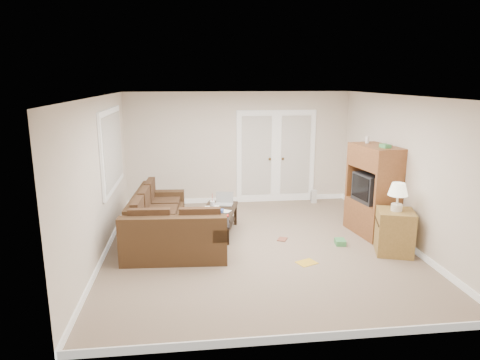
{
  "coord_description": "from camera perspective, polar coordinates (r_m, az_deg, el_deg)",
  "views": [
    {
      "loc": [
        -1.1,
        -6.71,
        2.75
      ],
      "look_at": [
        -0.27,
        0.26,
        1.1
      ],
      "focal_mm": 32.0,
      "sensor_mm": 36.0,
      "label": 1
    }
  ],
  "objects": [
    {
      "name": "ceiling",
      "position": [
        6.8,
        2.55,
        11.1
      ],
      "size": [
        5.0,
        5.5,
        0.02
      ],
      "primitive_type": "cube",
      "color": "silver",
      "rests_on": "wall_back"
    },
    {
      "name": "coffee_table",
      "position": [
        7.84,
        -2.81,
        -5.35
      ],
      "size": [
        0.81,
        1.23,
        0.77
      ],
      "rotation": [
        0.0,
        0.0,
        -0.24
      ],
      "color": "black",
      "rests_on": "floor"
    },
    {
      "name": "window_left",
      "position": [
        7.92,
        -16.69,
        3.95
      ],
      "size": [
        0.05,
        1.92,
        1.42
      ],
      "color": "white",
      "rests_on": "wall_left"
    },
    {
      "name": "side_cabinet",
      "position": [
        7.35,
        19.94,
        -6.08
      ],
      "size": [
        0.69,
        0.69,
        1.17
      ],
      "rotation": [
        0.0,
        0.0,
        -0.31
      ],
      "color": "olive",
      "rests_on": "floor"
    },
    {
      "name": "wall_right",
      "position": [
        7.76,
        20.99,
        1.19
      ],
      "size": [
        0.02,
        5.5,
        2.5
      ],
      "primitive_type": "cube",
      "color": "silver",
      "rests_on": "floor"
    },
    {
      "name": "french_doors",
      "position": [
        9.77,
        4.81,
        3.08
      ],
      "size": [
        1.8,
        0.05,
        2.13
      ],
      "color": "white",
      "rests_on": "floor"
    },
    {
      "name": "baseboards",
      "position": [
        7.31,
        2.35,
        -8.45
      ],
      "size": [
        5.0,
        5.5,
        0.1
      ],
      "primitive_type": null,
      "color": "white",
      "rests_on": "floor"
    },
    {
      "name": "floor_book",
      "position": [
        7.66,
        5.12,
        -7.81
      ],
      "size": [
        0.22,
        0.25,
        0.02
      ],
      "primitive_type": "imported",
      "rotation": [
        0.0,
        0.0,
        -0.46
      ],
      "color": "brown",
      "rests_on": "floor"
    },
    {
      "name": "sectional_sofa",
      "position": [
        7.44,
        -10.02,
        -6.2
      ],
      "size": [
        1.7,
        2.58,
        0.77
      ],
      "rotation": [
        0.0,
        0.0,
        -0.06
      ],
      "color": "#48301B",
      "rests_on": "floor"
    },
    {
      "name": "wall_back",
      "position": [
        9.64,
        -0.18,
        4.28
      ],
      "size": [
        5.0,
        0.02,
        2.5
      ],
      "primitive_type": "cube",
      "color": "silver",
      "rests_on": "floor"
    },
    {
      "name": "space_heater",
      "position": [
        9.92,
        9.81,
        -2.16
      ],
      "size": [
        0.12,
        0.1,
        0.3
      ],
      "primitive_type": "cube",
      "rotation": [
        0.0,
        0.0,
        -0.04
      ],
      "color": "silver",
      "rests_on": "floor"
    },
    {
      "name": "floor_magazine",
      "position": [
        6.78,
        8.88,
        -10.83
      ],
      "size": [
        0.36,
        0.33,
        0.01
      ],
      "primitive_type": "cube",
      "rotation": [
        0.0,
        0.0,
        0.41
      ],
      "color": "gold",
      "rests_on": "floor"
    },
    {
      "name": "floor_greenbox",
      "position": [
        7.58,
        13.21,
        -8.05
      ],
      "size": [
        0.19,
        0.24,
        0.09
      ],
      "primitive_type": "cube",
      "rotation": [
        0.0,
        0.0,
        -0.14
      ],
      "color": "#449753",
      "rests_on": "floor"
    },
    {
      "name": "wall_front",
      "position": [
        4.37,
        8.27,
        -7.0
      ],
      "size": [
        5.0,
        0.02,
        2.5
      ],
      "primitive_type": "cube",
      "color": "silver",
      "rests_on": "floor"
    },
    {
      "name": "floor",
      "position": [
        7.33,
        2.35,
        -8.81
      ],
      "size": [
        5.5,
        5.5,
        0.0
      ],
      "primitive_type": "plane",
      "color": "gray",
      "rests_on": "ground"
    },
    {
      "name": "wall_left",
      "position": [
        7.01,
        -18.15,
        0.2
      ],
      "size": [
        0.02,
        5.5,
        2.5
      ],
      "primitive_type": "cube",
      "color": "silver",
      "rests_on": "floor"
    },
    {
      "name": "tv_armoire",
      "position": [
        8.03,
        17.33,
        -1.28
      ],
      "size": [
        0.71,
        1.09,
        1.75
      ],
      "rotation": [
        0.0,
        0.0,
        0.15
      ],
      "color": "brown",
      "rests_on": "floor"
    }
  ]
}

